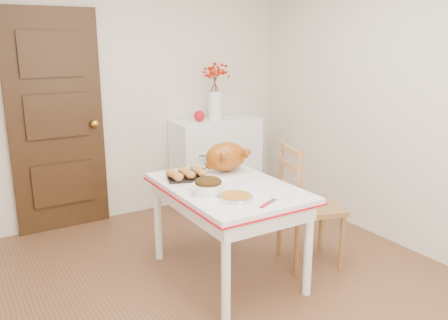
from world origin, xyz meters
TOP-DOWN VIEW (x-y plane):
  - floor at (0.00, 0.00)m, footprint 3.50×4.00m
  - wall_back at (0.00, 2.00)m, footprint 3.50×0.00m
  - wall_right at (1.75, 0.00)m, footprint 0.00×4.00m
  - door_back at (-0.70, 1.97)m, footprint 0.85×0.06m
  - sideboard at (0.90, 1.78)m, footprint 0.94×0.42m
  - kitchen_table at (0.15, 0.33)m, footprint 0.84×1.23m
  - chair_oak at (0.83, 0.17)m, footprint 0.56×0.56m
  - berry_vase at (0.89, 1.78)m, footprint 0.32×0.32m
  - apple at (0.70, 1.78)m, footprint 0.12×0.12m
  - turkey_platter at (0.29, 0.59)m, footprint 0.47×0.41m
  - pumpkin_pie at (0.03, 0.03)m, footprint 0.28×0.28m
  - stuffing_dish at (-0.06, 0.24)m, footprint 0.31×0.26m
  - rolls_tray at (-0.04, 0.63)m, footprint 0.35×0.31m
  - pie_server at (0.17, -0.15)m, footprint 0.21×0.14m
  - carving_knife at (-0.02, 0.11)m, footprint 0.26×0.21m
  - drinking_glass at (0.21, 0.82)m, footprint 0.07×0.07m
  - shaker_pair at (0.46, 0.76)m, footprint 0.09×0.04m

SIDE VIEW (x-z plane):
  - floor at x=0.00m, z-range 0.00..0.00m
  - kitchen_table at x=0.15m, z-range 0.00..0.73m
  - sideboard at x=0.90m, z-range 0.00..0.94m
  - chair_oak at x=0.83m, z-range 0.00..1.01m
  - pie_server at x=0.17m, z-range 0.73..0.75m
  - carving_knife at x=-0.02m, z-range 0.73..0.75m
  - pumpkin_pie at x=0.03m, z-range 0.73..0.78m
  - rolls_tray at x=-0.04m, z-range 0.73..0.81m
  - shaker_pair at x=0.46m, z-range 0.73..0.82m
  - drinking_glass at x=0.21m, z-range 0.73..0.84m
  - stuffing_dish at x=-0.06m, z-range 0.73..0.84m
  - turkey_platter at x=0.29m, z-range 0.73..0.99m
  - apple at x=0.70m, z-range 0.94..1.06m
  - door_back at x=-0.70m, z-range 0.00..2.06m
  - wall_back at x=0.00m, z-range 0.00..2.50m
  - wall_right at x=1.75m, z-range 0.00..2.50m
  - berry_vase at x=0.89m, z-range 0.94..1.57m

